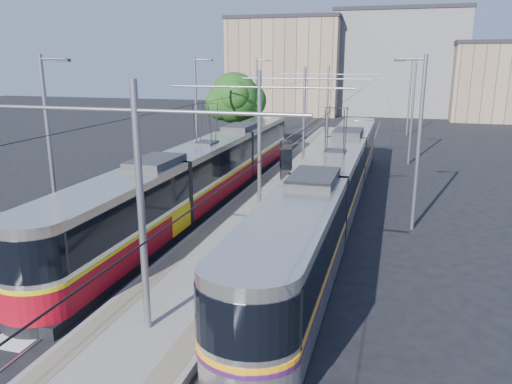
% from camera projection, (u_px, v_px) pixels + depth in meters
% --- Properties ---
extents(ground, '(160.00, 160.00, 0.00)m').
position_uv_depth(ground, '(201.00, 280.00, 18.18)').
color(ground, black).
rests_on(ground, ground).
extents(platform, '(4.00, 50.00, 0.30)m').
position_uv_depth(platform, '(295.00, 176.00, 33.95)').
color(platform, gray).
rests_on(platform, ground).
extents(tactile_strip_left, '(0.70, 50.00, 0.01)m').
position_uv_depth(tactile_strip_left, '(274.00, 172.00, 34.29)').
color(tactile_strip_left, gray).
rests_on(tactile_strip_left, platform).
extents(tactile_strip_right, '(0.70, 50.00, 0.01)m').
position_uv_depth(tactile_strip_right, '(316.00, 175.00, 33.52)').
color(tactile_strip_right, gray).
rests_on(tactile_strip_right, platform).
extents(rails, '(8.71, 70.00, 0.03)m').
position_uv_depth(rails, '(295.00, 177.00, 33.98)').
color(rails, gray).
rests_on(rails, ground).
extents(track_arrow, '(1.20, 5.00, 0.01)m').
position_uv_depth(track_arrow, '(64.00, 304.00, 16.34)').
color(track_arrow, silver).
rests_on(track_arrow, ground).
extents(tram_left, '(2.43, 30.33, 5.50)m').
position_uv_depth(tram_left, '(207.00, 172.00, 27.95)').
color(tram_left, black).
rests_on(tram_left, ground).
extents(tram_right, '(2.43, 32.01, 5.50)m').
position_uv_depth(tram_right, '(334.00, 181.00, 25.22)').
color(tram_right, black).
rests_on(tram_right, ground).
extents(catenary, '(9.20, 70.00, 7.00)m').
position_uv_depth(catenary, '(287.00, 115.00, 30.18)').
color(catenary, gray).
rests_on(catenary, platform).
extents(street_lamps, '(15.18, 38.22, 8.00)m').
position_uv_depth(street_lamps, '(307.00, 110.00, 36.64)').
color(street_lamps, gray).
rests_on(street_lamps, ground).
extents(shelter, '(1.01, 1.29, 2.50)m').
position_uv_depth(shelter, '(286.00, 160.00, 31.80)').
color(shelter, black).
rests_on(shelter, platform).
extents(tree, '(4.70, 4.34, 6.82)m').
position_uv_depth(tree, '(238.00, 99.00, 42.04)').
color(tree, '#382314').
rests_on(tree, ground).
extents(building_left, '(16.32, 12.24, 13.86)m').
position_uv_depth(building_left, '(288.00, 66.00, 74.84)').
color(building_left, gray).
rests_on(building_left, ground).
extents(building_centre, '(18.36, 14.28, 14.86)m').
position_uv_depth(building_centre, '(399.00, 63.00, 74.21)').
color(building_centre, slate).
rests_on(building_centre, ground).
extents(building_right, '(14.28, 10.20, 10.22)m').
position_uv_depth(building_right, '(507.00, 81.00, 65.51)').
color(building_right, gray).
rests_on(building_right, ground).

